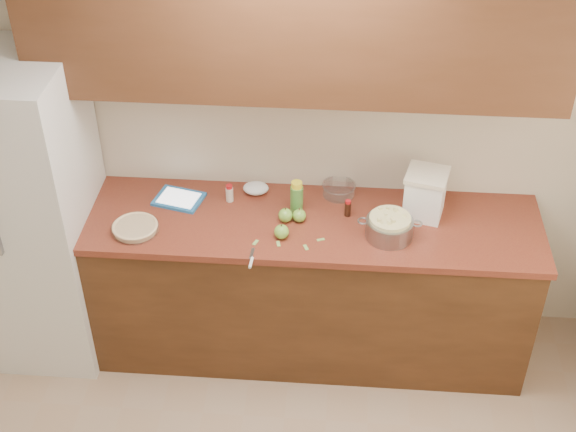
# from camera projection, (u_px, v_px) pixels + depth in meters

# --- Properties ---
(room_shell) EXTENTS (3.60, 3.60, 3.60)m
(room_shell) POSITION_uv_depth(u_px,v_px,m) (263.00, 387.00, 2.85)
(room_shell) COLOR tan
(room_shell) RESTS_ON ground
(counter_run) EXTENTS (2.64, 0.68, 0.92)m
(counter_run) POSITION_uv_depth(u_px,v_px,m) (292.00, 284.00, 4.53)
(counter_run) COLOR #532E17
(counter_run) RESTS_ON ground
(upper_cabinets) EXTENTS (2.60, 0.34, 0.70)m
(upper_cabinets) POSITION_uv_depth(u_px,v_px,m) (296.00, 25.00, 3.74)
(upper_cabinets) COLOR #522D19
(upper_cabinets) RESTS_ON room_shell
(fridge) EXTENTS (0.70, 0.70, 1.80)m
(fridge) POSITION_uv_depth(u_px,v_px,m) (26.00, 214.00, 4.32)
(fridge) COLOR silver
(fridge) RESTS_ON ground
(pie) EXTENTS (0.25, 0.25, 0.04)m
(pie) POSITION_uv_depth(u_px,v_px,m) (135.00, 228.00, 4.16)
(pie) COLOR silver
(pie) RESTS_ON counter_run
(colander) EXTENTS (0.33, 0.24, 0.12)m
(colander) POSITION_uv_depth(u_px,v_px,m) (389.00, 227.00, 4.10)
(colander) COLOR gray
(colander) RESTS_ON counter_run
(flour_canister) EXTENTS (0.25, 0.25, 0.26)m
(flour_canister) POSITION_uv_depth(u_px,v_px,m) (425.00, 193.00, 4.21)
(flour_canister) COLOR white
(flour_canister) RESTS_ON counter_run
(tablet) EXTENTS (0.29, 0.25, 0.02)m
(tablet) POSITION_uv_depth(u_px,v_px,m) (179.00, 199.00, 4.38)
(tablet) COLOR #246CB0
(tablet) RESTS_ON counter_run
(paring_knife) EXTENTS (0.02, 0.16, 0.02)m
(paring_knife) POSITION_uv_depth(u_px,v_px,m) (251.00, 261.00, 3.97)
(paring_knife) COLOR gray
(paring_knife) RESTS_ON counter_run
(lemon_bottle) EXTENTS (0.07, 0.07, 0.19)m
(lemon_bottle) POSITION_uv_depth(u_px,v_px,m) (297.00, 197.00, 4.25)
(lemon_bottle) COLOR #4C8C38
(lemon_bottle) RESTS_ON counter_run
(cinnamon_shaker) EXTENTS (0.04, 0.04, 0.10)m
(cinnamon_shaker) POSITION_uv_depth(u_px,v_px,m) (230.00, 193.00, 4.35)
(cinnamon_shaker) COLOR beige
(cinnamon_shaker) RESTS_ON counter_run
(vanilla_bottle) EXTENTS (0.03, 0.03, 0.10)m
(vanilla_bottle) POSITION_uv_depth(u_px,v_px,m) (348.00, 208.00, 4.25)
(vanilla_bottle) COLOR black
(vanilla_bottle) RESTS_ON counter_run
(mixing_bowl) EXTENTS (0.19, 0.19, 0.07)m
(mixing_bowl) POSITION_uv_depth(u_px,v_px,m) (339.00, 189.00, 4.40)
(mixing_bowl) COLOR silver
(mixing_bowl) RESTS_ON counter_run
(paper_towel) EXTENTS (0.17, 0.16, 0.06)m
(paper_towel) POSITION_uv_depth(u_px,v_px,m) (256.00, 188.00, 4.42)
(paper_towel) COLOR white
(paper_towel) RESTS_ON counter_run
(apple_left) EXTENTS (0.08, 0.08, 0.09)m
(apple_left) POSITION_uv_depth(u_px,v_px,m) (285.00, 215.00, 4.21)
(apple_left) COLOR #75AF39
(apple_left) RESTS_ON counter_run
(apple_center) EXTENTS (0.07, 0.07, 0.08)m
(apple_center) POSITION_uv_depth(u_px,v_px,m) (299.00, 216.00, 4.21)
(apple_center) COLOR #75AF39
(apple_center) RESTS_ON counter_run
(apple_front) EXTENTS (0.08, 0.08, 0.09)m
(apple_front) POSITION_uv_depth(u_px,v_px,m) (282.00, 232.00, 4.10)
(apple_front) COLOR #75AF39
(apple_front) RESTS_ON counter_run
(peel_a) EXTENTS (0.03, 0.05, 0.00)m
(peel_a) POSITION_uv_depth(u_px,v_px,m) (306.00, 247.00, 4.06)
(peel_a) COLOR #8ABA5A
(peel_a) RESTS_ON counter_run
(peel_b) EXTENTS (0.03, 0.05, 0.00)m
(peel_b) POSITION_uv_depth(u_px,v_px,m) (255.00, 242.00, 4.09)
(peel_b) COLOR #8ABA5A
(peel_b) RESTS_ON counter_run
(peel_c) EXTENTS (0.04, 0.03, 0.00)m
(peel_c) POSITION_uv_depth(u_px,v_px,m) (321.00, 240.00, 4.11)
(peel_c) COLOR #8ABA5A
(peel_c) RESTS_ON counter_run
(peel_d) EXTENTS (0.03, 0.04, 0.00)m
(peel_d) POSITION_uv_depth(u_px,v_px,m) (278.00, 244.00, 4.08)
(peel_d) COLOR #8ABA5A
(peel_d) RESTS_ON counter_run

